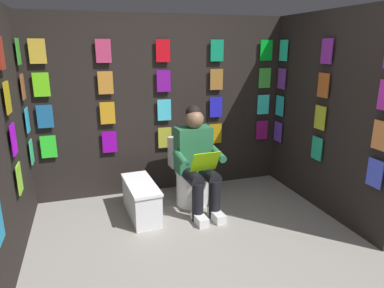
# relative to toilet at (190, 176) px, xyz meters

# --- Properties ---
(ground_plane) EXTENTS (30.00, 30.00, 0.00)m
(ground_plane) POSITION_rel_toilet_xyz_m (0.20, 1.57, -0.33)
(ground_plane) COLOR gray
(display_wall_back) EXTENTS (3.23, 0.14, 2.18)m
(display_wall_back) POSITION_rel_toilet_xyz_m (0.20, -0.52, 0.77)
(display_wall_back) COLOR black
(display_wall_back) RESTS_ON ground
(display_wall_left) EXTENTS (0.14, 2.03, 2.18)m
(display_wall_left) POSITION_rel_toilet_xyz_m (-1.41, 0.55, 0.77)
(display_wall_left) COLOR black
(display_wall_left) RESTS_ON ground
(display_wall_right) EXTENTS (0.14, 2.03, 2.18)m
(display_wall_right) POSITION_rel_toilet_xyz_m (1.81, 0.55, 0.77)
(display_wall_right) COLOR black
(display_wall_right) RESTS_ON ground
(toilet) EXTENTS (0.42, 0.57, 0.77)m
(toilet) POSITION_rel_toilet_xyz_m (0.00, 0.00, 0.00)
(toilet) COLOR white
(toilet) RESTS_ON ground
(person_reading) EXTENTS (0.54, 0.70, 1.19)m
(person_reading) POSITION_rel_toilet_xyz_m (-0.01, 0.23, 0.27)
(person_reading) COLOR #286B42
(person_reading) RESTS_ON ground
(comic_longbox_near) EXTENTS (0.35, 0.76, 0.39)m
(comic_longbox_near) POSITION_rel_toilet_xyz_m (0.62, 0.21, -0.13)
(comic_longbox_near) COLOR silver
(comic_longbox_near) RESTS_ON ground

